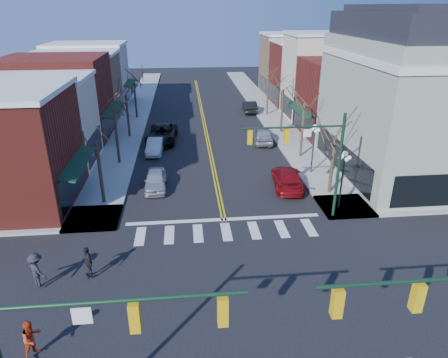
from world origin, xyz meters
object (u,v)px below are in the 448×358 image
object	(u,v)px
victorian_corner	(421,95)
lamppost_midblock	(314,141)
lamppost_corner	(343,170)
car_right_mid	(263,135)
pedestrian_dark_b	(37,270)
car_right_far	(250,107)
car_left_near	(156,180)
car_left_mid	(155,146)
car_right_near	(287,178)
car_left_far	(162,134)
pedestrian_dark_a	(88,262)
pedestrian_red_b	(32,338)

from	to	relation	value
victorian_corner	lamppost_midblock	size ratio (longest dim) A/B	3.29
lamppost_corner	car_right_mid	xyz separation A→B (m)	(-2.50, 15.35, -2.13)
lamppost_corner	pedestrian_dark_b	world-z (taller)	lamppost_corner
car_right_mid	car_right_far	bearing A→B (deg)	-86.85
lamppost_corner	car_left_near	size ratio (longest dim) A/B	1.04
lamppost_midblock	car_left_mid	xyz separation A→B (m)	(-13.53, 6.60, -2.28)
victorian_corner	car_right_near	xyz separation A→B (m)	(-11.00, -1.98, -5.88)
car_left_near	car_right_mid	xyz separation A→B (m)	(10.50, 10.58, 0.12)
car_right_near	victorian_corner	bearing A→B (deg)	-162.84
car_left_mid	pedestrian_dark_b	xyz separation A→B (m)	(-4.67, -19.90, 0.41)
car_left_mid	lamppost_midblock	bearing A→B (deg)	-22.85
victorian_corner	lamppost_corner	bearing A→B (deg)	-144.14
lamppost_corner	car_left_far	bearing A→B (deg)	128.08
pedestrian_dark_a	pedestrian_dark_b	xyz separation A→B (m)	(-2.36, -0.58, 0.07)
lamppost_corner	car_right_far	bearing A→B (deg)	93.65
car_right_far	pedestrian_red_b	bearing A→B (deg)	71.44
pedestrian_dark_b	car_left_mid	bearing A→B (deg)	-65.30
car_left_near	car_right_far	size ratio (longest dim) A/B	0.90
victorian_corner	car_right_far	distance (m)	25.12
car_left_far	pedestrian_dark_b	xyz separation A→B (m)	(-5.20, -23.39, 0.23)
victorian_corner	pedestrian_red_b	size ratio (longest dim) A/B	8.36
car_left_near	lamppost_corner	bearing A→B (deg)	-21.11
car_left_mid	car_right_far	distance (m)	19.14
car_left_far	car_right_mid	distance (m)	10.57
car_right_mid	car_right_near	bearing A→B (deg)	95.23
car_right_mid	pedestrian_dark_b	xyz separation A→B (m)	(-15.70, -22.14, 0.26)
car_right_near	car_right_far	distance (m)	24.23
pedestrian_dark_a	car_left_far	bearing A→B (deg)	144.20
lamppost_corner	pedestrian_dark_a	bearing A→B (deg)	-158.57
pedestrian_red_b	lamppost_corner	bearing A→B (deg)	-22.22
lamppost_corner	lamppost_midblock	distance (m)	6.50
car_left_near	car_right_near	distance (m)	10.33
car_left_mid	car_left_near	bearing A→B (deg)	-83.19
car_left_far	pedestrian_red_b	size ratio (longest dim) A/B	3.63
lamppost_midblock	car_right_far	bearing A→B (deg)	94.74
victorian_corner	car_left_mid	size ratio (longest dim) A/B	3.45
victorian_corner	car_left_mid	distance (m)	23.72
pedestrian_red_b	car_right_far	bearing A→B (deg)	13.11
car_left_far	car_right_near	distance (m)	16.26
pedestrian_red_b	car_left_mid	bearing A→B (deg)	26.08
car_left_mid	car_right_far	world-z (taller)	car_right_far
lamppost_midblock	car_left_mid	world-z (taller)	lamppost_midblock
pedestrian_dark_a	car_right_near	bearing A→B (deg)	99.22
lamppost_corner	car_left_mid	size ratio (longest dim) A/B	1.05
pedestrian_red_b	pedestrian_dark_b	xyz separation A→B (m)	(-1.22, 4.51, 0.09)
lamppost_corner	car_right_far	size ratio (longest dim) A/B	0.94
lamppost_corner	car_right_near	size ratio (longest dim) A/B	0.81
lamppost_midblock	car_right_far	world-z (taller)	lamppost_midblock
victorian_corner	car_right_far	bearing A→B (deg)	114.43
car_left_near	car_left_far	world-z (taller)	car_left_far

